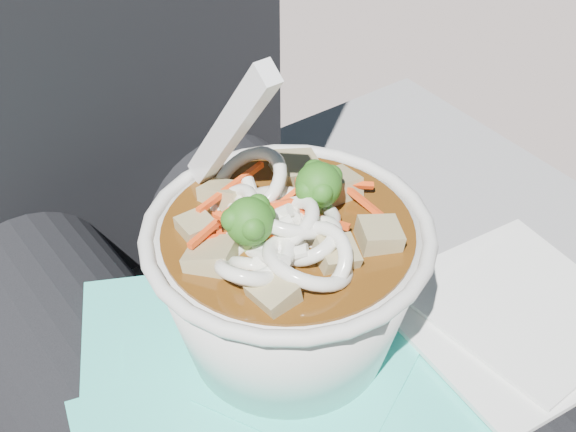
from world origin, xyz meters
TOP-DOWN VIEW (x-y plane):
  - lap at (0.00, 0.00)m, footprint 0.34×0.48m
  - person_body at (0.00, 0.09)m, footprint 0.34×0.94m
  - plastic_bag at (-0.02, -0.04)m, footprint 0.32×0.33m
  - napkins at (0.14, -0.09)m, footprint 0.16×0.16m
  - udon_bowl at (0.00, -0.01)m, footprint 0.20×0.20m

SIDE VIEW (x-z plane):
  - lap at x=0.00m, z-range 0.45..0.60m
  - person_body at x=0.00m, z-range 0.05..1.05m
  - plastic_bag at x=-0.02m, z-range 0.60..0.62m
  - napkins at x=0.14m, z-range 0.62..0.62m
  - udon_bowl at x=0.00m, z-range 0.57..0.78m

